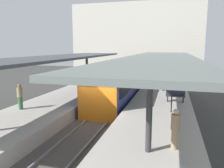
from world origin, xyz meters
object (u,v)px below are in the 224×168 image
commuter_train (120,84)px  passenger_mid_platform (20,96)px  platform_bench (175,95)px  passenger_near_bench (175,128)px  platform_sign (172,87)px

commuter_train → passenger_mid_platform: (-4.88, -7.40, 0.14)m
commuter_train → passenger_mid_platform: commuter_train is taller
platform_bench → commuter_train: bearing=152.2°
platform_bench → passenger_near_bench: size_ratio=0.85×
platform_sign → platform_bench: bearing=85.0°
platform_bench → platform_sign: (-0.26, -2.91, 1.16)m
commuter_train → platform_sign: size_ratio=5.73×
commuter_train → passenger_near_bench: size_ratio=7.73×
platform_sign → passenger_mid_platform: (-9.48, -1.92, -0.76)m
passenger_near_bench → passenger_mid_platform: (-9.66, 3.19, 0.02)m
platform_bench → passenger_mid_platform: (-9.74, -4.83, 0.40)m
commuter_train → passenger_mid_platform: 8.86m
platform_sign → passenger_near_bench: 5.17m
passenger_mid_platform → commuter_train: bearing=56.6°
platform_bench → passenger_near_bench: (-0.07, -8.02, 0.38)m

